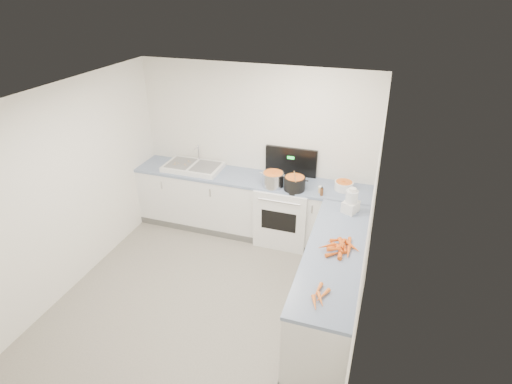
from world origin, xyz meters
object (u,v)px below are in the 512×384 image
(black_pot, at_px, (295,184))
(spice_jar, at_px, (320,190))
(extract_bottle, at_px, (322,192))
(sink, at_px, (193,167))
(food_processor, at_px, (351,202))
(mixing_bowl, at_px, (344,186))
(steel_pot, at_px, (273,180))
(stove, at_px, (284,211))

(black_pot, height_order, spice_jar, black_pot)
(extract_bottle, distance_m, spice_jar, 0.08)
(sink, relative_size, food_processor, 2.63)
(sink, distance_m, mixing_bowl, 2.26)
(mixing_bowl, bearing_deg, extract_bottle, -134.66)
(steel_pot, xyz_separation_m, spice_jar, (0.66, 0.00, -0.05))
(steel_pot, xyz_separation_m, black_pot, (0.31, -0.01, -0.01))
(extract_bottle, bearing_deg, stove, 159.33)
(sink, distance_m, spice_jar, 1.97)
(extract_bottle, bearing_deg, mixing_bowl, 45.34)
(extract_bottle, bearing_deg, spice_jar, 116.57)
(black_pot, distance_m, mixing_bowl, 0.68)
(sink, height_order, mixing_bowl, sink)
(steel_pot, relative_size, extract_bottle, 2.87)
(stove, height_order, mixing_bowl, stove)
(sink, xyz_separation_m, black_pot, (1.61, -0.17, 0.05))
(black_pot, xyz_separation_m, food_processor, (0.79, -0.36, 0.06))
(sink, relative_size, steel_pot, 2.84)
(steel_pot, relative_size, spice_jar, 3.82)
(spice_jar, bearing_deg, stove, 165.00)
(stove, distance_m, mixing_bowl, 0.96)
(mixing_bowl, bearing_deg, black_pot, -161.87)
(sink, bearing_deg, food_processor, -12.47)
(steel_pot, height_order, extract_bottle, steel_pot)
(spice_jar, xyz_separation_m, food_processor, (0.44, -0.38, 0.10))
(mixing_bowl, distance_m, extract_bottle, 0.37)
(stove, height_order, food_processor, stove)
(black_pot, bearing_deg, spice_jar, 3.11)
(stove, relative_size, food_processor, 4.16)
(stove, xyz_separation_m, mixing_bowl, (0.81, 0.05, 0.52))
(stove, bearing_deg, mixing_bowl, 3.81)
(steel_pot, bearing_deg, mixing_bowl, 11.64)
(extract_bottle, bearing_deg, steel_pot, 174.70)
(sink, relative_size, black_pot, 2.95)
(steel_pot, distance_m, spice_jar, 0.66)
(stove, relative_size, spice_jar, 17.12)
(sink, height_order, steel_pot, sink)
(stove, height_order, spice_jar, stove)
(mixing_bowl, height_order, food_processor, food_processor)
(food_processor, bearing_deg, mixing_bowl, 105.02)
(steel_pot, bearing_deg, food_processor, -18.73)
(sink, bearing_deg, mixing_bowl, 0.96)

